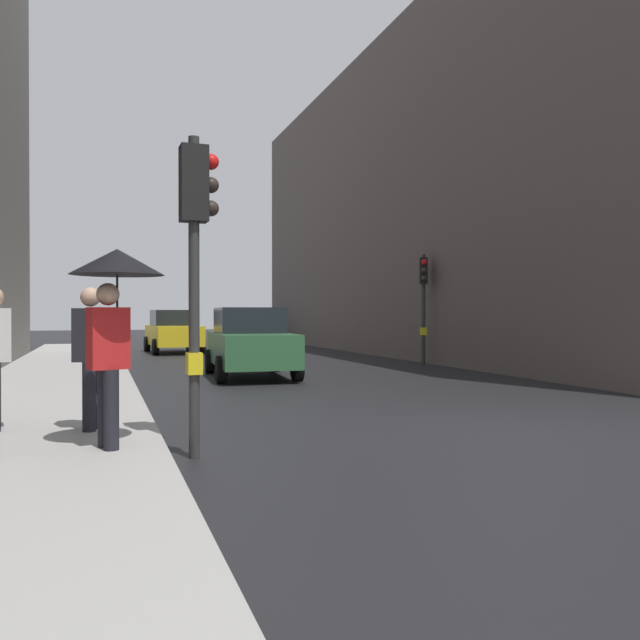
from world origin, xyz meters
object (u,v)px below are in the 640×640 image
object	(u,v)px
traffic_light_mid_street	(424,288)
car_yellow_taxi	(173,331)
pedestrian_in_dark_coat	(91,352)
car_green_estate	(250,342)
traffic_light_near_left	(196,237)
car_blue_van	(235,327)
pedestrian_with_umbrella	(114,292)

from	to	relation	value
traffic_light_mid_street	car_yellow_taxi	bearing A→B (deg)	127.31
car_yellow_taxi	pedestrian_in_dark_coat	xyz separation A→B (m)	(-2.98, -18.75, 0.25)
car_green_estate	pedestrian_in_dark_coat	bearing A→B (deg)	-115.96
traffic_light_near_left	car_yellow_taxi	size ratio (longest dim) A/B	0.83
pedestrian_in_dark_coat	car_yellow_taxi	bearing A→B (deg)	80.97
car_blue_van	pedestrian_with_umbrella	bearing A→B (deg)	-103.83
traffic_light_near_left	traffic_light_mid_street	xyz separation A→B (m)	(8.67, 11.06, -0.05)
traffic_light_near_left	car_green_estate	bearing A→B (deg)	73.69
traffic_light_mid_street	car_blue_van	xyz separation A→B (m)	(-2.55, 17.35, -1.53)
car_green_estate	car_blue_van	bearing A→B (deg)	79.80
pedestrian_with_umbrella	car_yellow_taxi	bearing A→B (deg)	82.24
traffic_light_mid_street	car_green_estate	size ratio (longest dim) A/B	0.81
traffic_light_near_left	car_green_estate	world-z (taller)	traffic_light_near_left
car_green_estate	car_blue_van	distance (m)	19.80
traffic_light_near_left	car_blue_van	bearing A→B (deg)	77.85
traffic_light_mid_street	car_green_estate	world-z (taller)	traffic_light_mid_street
pedestrian_with_umbrella	pedestrian_in_dark_coat	distance (m)	1.42
pedestrian_with_umbrella	pedestrian_in_dark_coat	bearing A→B (deg)	102.07
traffic_light_mid_street	pedestrian_with_umbrella	size ratio (longest dim) A/B	1.63
traffic_light_mid_street	car_blue_van	world-z (taller)	traffic_light_mid_street
car_yellow_taxi	pedestrian_with_umbrella	distance (m)	20.16
traffic_light_near_left	car_blue_van	size ratio (longest dim) A/B	0.83
traffic_light_near_left	pedestrian_in_dark_coat	size ratio (longest dim) A/B	2.01
car_green_estate	pedestrian_in_dark_coat	xyz separation A→B (m)	(-3.73, -7.67, 0.25)
traffic_light_mid_street	car_green_estate	bearing A→B (deg)	-160.61
traffic_light_mid_street	car_blue_van	distance (m)	17.61
pedestrian_with_umbrella	traffic_light_near_left	bearing A→B (deg)	-3.02
pedestrian_with_umbrella	pedestrian_in_dark_coat	size ratio (longest dim) A/B	1.21
pedestrian_in_dark_coat	traffic_light_mid_street	bearing A→B (deg)	45.02
traffic_light_near_left	traffic_light_mid_street	world-z (taller)	traffic_light_near_left
pedestrian_with_umbrella	pedestrian_in_dark_coat	world-z (taller)	pedestrian_with_umbrella
traffic_light_mid_street	car_blue_van	size ratio (longest dim) A/B	0.81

